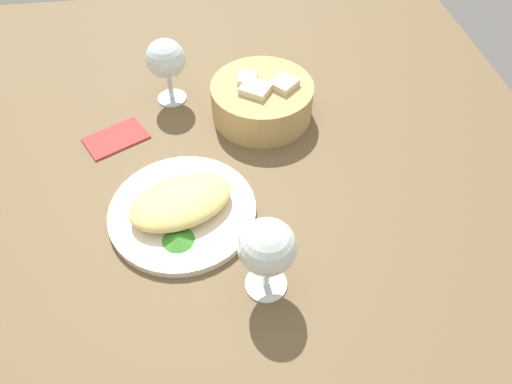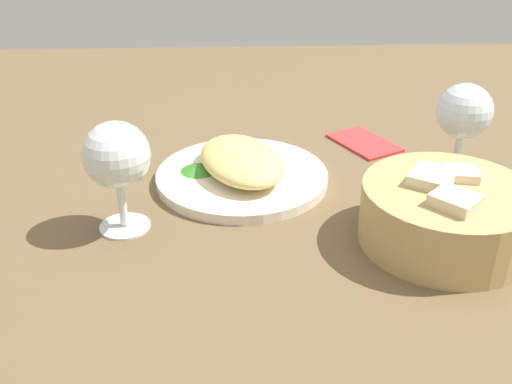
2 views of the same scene
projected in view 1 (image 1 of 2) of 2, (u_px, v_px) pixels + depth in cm
name	position (u px, v px, depth cm)	size (l,w,h in cm)	color
ground_plane	(175.00, 197.00, 79.03)	(140.00, 140.00, 2.00)	brown
plate	(183.00, 211.00, 74.78)	(23.72, 23.72, 1.40)	white
omelette	(181.00, 202.00, 72.86)	(16.62, 10.63, 3.65)	#E2CB71
lettuce_garnish	(178.00, 238.00, 69.87)	(5.00, 5.00, 1.18)	#3B8C2B
bread_basket	(262.00, 100.00, 88.56)	(19.39, 19.39, 8.33)	tan
wine_glass_near	(267.00, 249.00, 59.99)	(7.81, 7.81, 13.59)	silver
wine_glass_far	(167.00, 61.00, 87.98)	(7.60, 7.60, 13.14)	silver
folded_napkin	(116.00, 137.00, 86.59)	(11.00, 7.00, 0.80)	red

